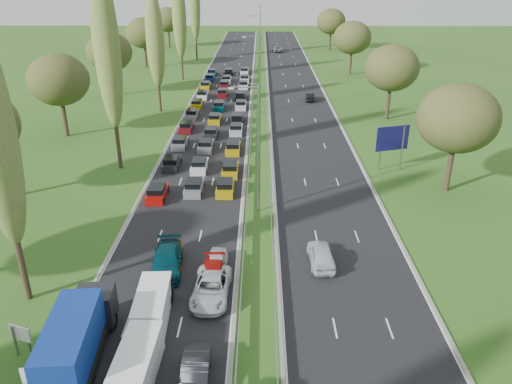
{
  "coord_description": "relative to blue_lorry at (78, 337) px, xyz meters",
  "views": [
    {
      "loc": [
        4.67,
        0.34,
        21.13
      ],
      "look_at": [
        4.25,
        43.97,
        1.5
      ],
      "focal_mm": 35.0,
      "sensor_mm": 36.0,
      "label": 1
    }
  ],
  "objects": [
    {
      "name": "near_car_11",
      "position": [
        7.0,
        8.12,
        -1.2
      ],
      "size": [
        1.99,
        4.62,
        1.33
      ],
      "primitive_type": "imported",
      "rotation": [
        0.0,
        0.0,
        0.03
      ],
      "color": "#B30F0B",
      "rests_on": "near_carriageway"
    },
    {
      "name": "far_carriageway",
      "position": [
        17.0,
        59.69,
        -1.88
      ],
      "size": [
        10.5,
        215.0,
        0.04
      ],
      "primitive_type": "cube",
      "color": "black",
      "rests_on": "ground"
    },
    {
      "name": "far_car_1",
      "position": [
        18.99,
        63.58,
        -1.19
      ],
      "size": [
        1.7,
        4.15,
        1.34
      ],
      "primitive_type": "imported",
      "rotation": [
        0.0,
        0.0,
        3.07
      ],
      "color": "black",
      "rests_on": "far_carriageway"
    },
    {
      "name": "blue_lorry",
      "position": [
        0.0,
        0.0,
        0.0
      ],
      "size": [
        2.37,
        8.53,
        3.6
      ],
      "rotation": [
        0.0,
        0.0,
        0.08
      ],
      "color": "black",
      "rests_on": "near_carriageway"
    },
    {
      "name": "far_car_2",
      "position": [
        15.0,
        119.34,
        -1.11
      ],
      "size": [
        2.79,
        5.51,
        1.49
      ],
      "primitive_type": "imported",
      "rotation": [
        0.0,
        0.0,
        3.2
      ],
      "color": "gray",
      "rests_on": "far_carriageway"
    },
    {
      "name": "near_carriageway",
      "position": [
        3.5,
        59.69,
        -1.88
      ],
      "size": [
        10.5,
        215.0,
        0.04
      ],
      "primitive_type": "cube",
      "color": "black",
      "rests_on": "ground"
    },
    {
      "name": "near_car_12",
      "position": [
        7.12,
        9.76,
        -1.2
      ],
      "size": [
        1.62,
        3.89,
        1.32
      ],
      "primitive_type": "imported",
      "rotation": [
        0.0,
        0.0,
        -0.02
      ],
      "color": "silver",
      "rests_on": "near_carriageway"
    },
    {
      "name": "woodland_left",
      "position": [
        -16.25,
        39.81,
        5.8
      ],
      "size": [
        8.0,
        166.0,
        11.1
      ],
      "color": "#2D2116",
      "rests_on": "ground"
    },
    {
      "name": "traffic_queue_fill",
      "position": [
        3.49,
        54.96,
        -1.44
      ],
      "size": [
        9.1,
        68.78,
        0.8
      ],
      "color": "#A50C0A",
      "rests_on": "ground"
    },
    {
      "name": "lamp_columns",
      "position": [
        10.25,
        55.19,
        4.12
      ],
      "size": [
        0.18,
        140.18,
        12.0
      ],
      "color": "gray",
      "rests_on": "ground"
    },
    {
      "name": "ground",
      "position": [
        10.25,
        57.19,
        -1.88
      ],
      "size": [
        260.0,
        260.0,
        0.0
      ],
      "primitive_type": "plane",
      "color": "#2C591B",
      "rests_on": "ground"
    },
    {
      "name": "near_car_7",
      "position": [
        3.33,
        9.89,
        -1.06
      ],
      "size": [
        2.66,
        5.65,
        1.59
      ],
      "primitive_type": "imported",
      "rotation": [
        0.0,
        0.0,
        0.08
      ],
      "color": "#043A45",
      "rests_on": "near_carriageway"
    },
    {
      "name": "woodland_right",
      "position": [
        29.75,
        43.85,
        5.8
      ],
      "size": [
        8.0,
        153.0,
        11.1
      ],
      "color": "#2D2116",
      "rests_on": "ground"
    },
    {
      "name": "white_van_rear",
      "position": [
        3.43,
        4.25,
        -0.83
      ],
      "size": [
        2.0,
        5.09,
        2.05
      ],
      "rotation": [
        0.0,
        0.0,
        0.05
      ],
      "color": "white",
      "rests_on": "near_carriageway"
    },
    {
      "name": "white_van_front",
      "position": [
        3.6,
        -0.92,
        -0.84
      ],
      "size": [
        1.99,
        5.06,
        2.04
      ],
      "rotation": [
        0.0,
        0.0,
        -0.03
      ],
      "color": "white",
      "rests_on": "near_carriageway"
    },
    {
      "name": "direction_sign",
      "position": [
        25.15,
        30.81,
        1.69
      ],
      "size": [
        3.85,
        1.29,
        5.2
      ],
      "color": "gray",
      "rests_on": "ground"
    },
    {
      "name": "near_car_8",
      "position": [
        3.49,
        10.73,
        -1.14
      ],
      "size": [
        2.03,
        4.36,
        1.45
      ],
      "primitive_type": "imported",
      "rotation": [
        0.0,
        0.0,
        0.08
      ],
      "color": "#B7720C",
      "rests_on": "near_carriageway"
    },
    {
      "name": "central_reservation",
      "position": [
        10.25,
        59.69,
        -1.33
      ],
      "size": [
        2.36,
        215.0,
        0.32
      ],
      "color": "gray",
      "rests_on": "ground"
    },
    {
      "name": "near_car_9",
      "position": [
        6.89,
        -1.58,
        -1.14
      ],
      "size": [
        1.6,
        4.39,
        1.44
      ],
      "primitive_type": "imported",
      "rotation": [
        0.0,
        0.0,
        0.02
      ],
      "color": "black",
      "rests_on": "near_carriageway"
    },
    {
      "name": "info_sign",
      "position": [
        -3.65,
        0.62,
        -0.51
      ],
      "size": [
        1.45,
        0.58,
        2.1
      ],
      "color": "gray",
      "rests_on": "ground"
    },
    {
      "name": "far_car_0",
      "position": [
        15.17,
        10.87,
        -1.08
      ],
      "size": [
        2.0,
        4.66,
        1.57
      ],
      "primitive_type": "imported",
      "rotation": [
        0.0,
        0.0,
        3.17
      ],
      "color": "silver",
      "rests_on": "far_carriageway"
    },
    {
      "name": "poplar_row",
      "position": [
        -5.75,
        45.35,
        10.5
      ],
      "size": [
        2.8,
        127.8,
        22.44
      ],
      "color": "#2D2116",
      "rests_on": "ground"
    },
    {
      "name": "near_car_10",
      "position": [
        7.02,
        6.44,
        -1.11
      ],
      "size": [
        2.72,
        5.51,
        1.5
      ],
      "primitive_type": "imported",
      "rotation": [
        0.0,
        0.0,
        -0.04
      ],
      "color": "silver",
      "rests_on": "near_carriageway"
    }
  ]
}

